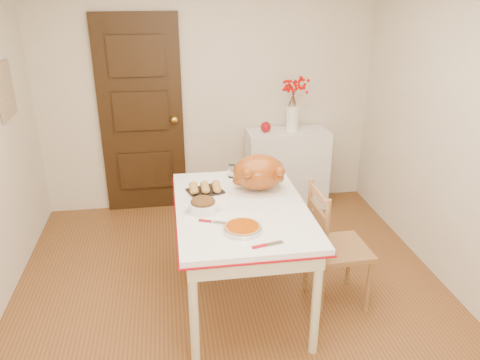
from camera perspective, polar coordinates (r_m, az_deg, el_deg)
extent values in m
cube|color=brown|center=(3.71, -0.37, -15.74)|extent=(3.50, 4.00, 0.00)
cube|color=beige|center=(5.00, -3.88, 10.51)|extent=(3.50, 0.00, 2.50)
cube|color=beige|center=(3.75, 27.10, 3.84)|extent=(0.00, 4.00, 2.50)
cube|color=black|center=(5.01, -11.84, 7.52)|extent=(0.85, 0.06, 2.06)
cube|color=tan|center=(4.35, -26.58, 9.70)|extent=(0.03, 0.35, 0.45)
cube|color=white|center=(5.17, 5.69, 1.35)|extent=(0.86, 0.38, 0.86)
sphere|color=#990911|center=(4.95, 3.14, 6.43)|extent=(0.11, 0.11, 0.11)
cylinder|color=#933600|center=(3.04, 0.32, -5.77)|extent=(0.27, 0.27, 0.05)
cylinder|color=white|center=(3.86, -0.99, 1.10)|extent=(0.07, 0.07, 0.11)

